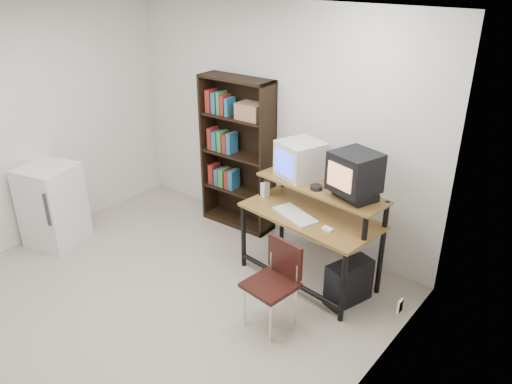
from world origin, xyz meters
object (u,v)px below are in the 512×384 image
Objects in this scene: crt_tv at (355,172)px; mini_fridge at (53,205)px; bookshelf at (238,152)px; computer_desk at (312,216)px; crt_monitor at (300,160)px; pc_tower at (349,282)px; school_chair at (276,276)px.

mini_fridge is (-3.01, -1.29, -0.77)m from crt_tv.
crt_tv is 1.75m from bookshelf.
bookshelf is (-1.32, 0.46, 0.22)m from computer_desk.
crt_monitor is 1.09m from bookshelf.
crt_monitor is 1.09× the size of pc_tower.
mini_fridge is (-1.32, -1.65, -0.46)m from bookshelf.
computer_desk is at bearing -21.26° from bookshelf.
computer_desk is 1.78× the size of school_chair.
mini_fridge is at bearing -164.30° from school_chair.
bookshelf is (-1.69, 0.37, -0.31)m from crt_tv.
crt_monitor is 0.28× the size of bookshelf.
computer_desk is 0.71m from pc_tower.
computer_desk is 0.57m from crt_monitor.
crt_tv is 1.05m from pc_tower.
crt_tv is at bearing 9.37° from crt_monitor.
crt_monitor is at bearing 15.89° from mini_fridge.
mini_fridge is (-2.78, -0.43, -0.02)m from school_chair.
bookshelf is (-1.82, 0.56, 0.71)m from pc_tower.
crt_monitor reaches higher than school_chair.
crt_tv is at bearing 20.30° from computer_desk.
mini_fridge is (-3.14, -1.10, 0.25)m from pc_tower.
crt_monitor is 0.53× the size of mini_fridge.
crt_tv is 1.16m from school_chair.
mini_fridge reaches higher than pc_tower.
school_chair is at bearing -73.44° from computer_desk.
crt_tv reaches higher than school_chair.
crt_monitor is 0.63× the size of school_chair.
school_chair is (0.43, -0.96, -0.67)m from crt_monitor.
computer_desk reaches higher than pc_tower.
crt_monitor is at bearing 120.95° from school_chair.
computer_desk is at bearing -15.35° from crt_monitor.
crt_monitor is 1.27m from pc_tower.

